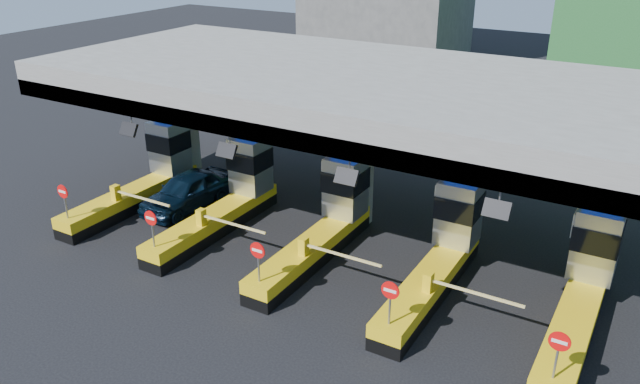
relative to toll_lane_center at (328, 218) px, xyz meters
The scene contains 8 objects.
ground 1.42m from the toll_lane_center, 90.42° to the right, with size 120.00×120.00×0.00m, color black.
toll_canopy 5.40m from the toll_lane_center, 90.02° to the left, with size 28.00×12.09×7.00m.
toll_lane_far_left 10.00m from the toll_lane_center, behind, with size 4.43×8.00×4.16m.
toll_lane_left 5.00m from the toll_lane_center, behind, with size 4.43×8.00×4.16m.
toll_lane_center is the anchor object (origin of this frame).
toll_lane_right 5.00m from the toll_lane_center, ahead, with size 4.43×8.00×4.16m.
toll_lane_far_right 10.00m from the toll_lane_center, ahead, with size 4.43×8.00×4.16m.
van 7.83m from the toll_lane_center, behind, with size 2.02×5.01×1.71m, color black.
Camera 1 is at (11.37, -19.79, 12.72)m, focal length 35.00 mm.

